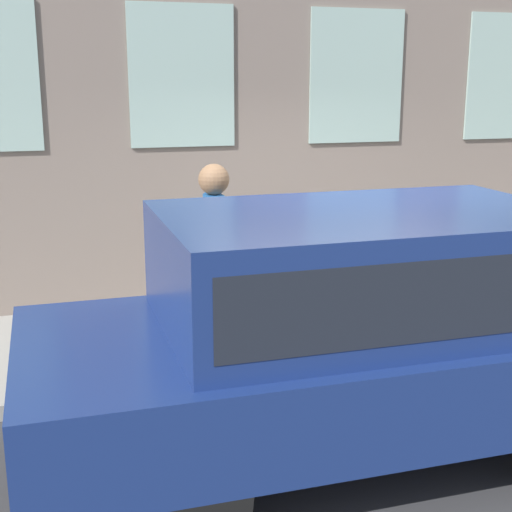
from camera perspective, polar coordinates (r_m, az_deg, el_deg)
ground_plane at (r=6.42m, az=7.51°, el=-9.61°), size 80.00×80.00×0.00m
sidewalk at (r=7.37m, az=3.92°, el=-5.84°), size 2.27×60.00×0.13m
fire_hydrant at (r=6.67m, az=3.19°, el=-3.48°), size 0.31×0.43×0.84m
person at (r=6.38m, az=-3.33°, el=1.28°), size 0.41×0.27×1.71m
parked_truck_navy_near at (r=4.85m, az=7.93°, el=-4.84°), size 1.90×4.31×1.72m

